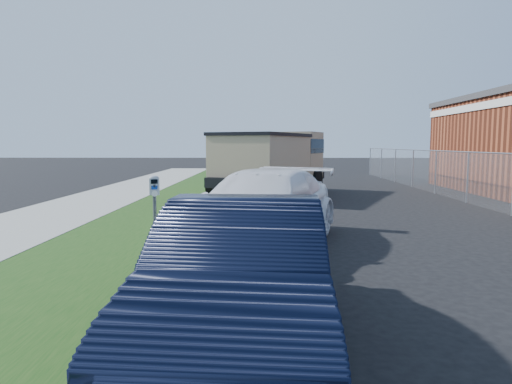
{
  "coord_description": "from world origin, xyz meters",
  "views": [
    {
      "loc": [
        -1.21,
        -9.25,
        2.08
      ],
      "look_at": [
        -1.4,
        1.0,
        1.0
      ],
      "focal_mm": 32.0,
      "sensor_mm": 36.0,
      "label": 1
    }
  ],
  "objects_px": {
    "white_wagon": "(263,208)",
    "navy_sedan": "(242,275)",
    "dump_truck": "(274,159)",
    "parking_meter": "(154,196)"
  },
  "relations": [
    {
      "from": "white_wagon",
      "to": "navy_sedan",
      "type": "height_order",
      "value": "white_wagon"
    },
    {
      "from": "dump_truck",
      "to": "navy_sedan",
      "type": "bearing_deg",
      "value": -68.51
    },
    {
      "from": "parking_meter",
      "to": "white_wagon",
      "type": "height_order",
      "value": "white_wagon"
    },
    {
      "from": "navy_sedan",
      "to": "dump_truck",
      "type": "distance_m",
      "value": 14.13
    },
    {
      "from": "parking_meter",
      "to": "navy_sedan",
      "type": "height_order",
      "value": "parking_meter"
    },
    {
      "from": "parking_meter",
      "to": "dump_truck",
      "type": "xyz_separation_m",
      "value": [
        2.41,
        10.33,
        0.34
      ]
    },
    {
      "from": "parking_meter",
      "to": "navy_sedan",
      "type": "distance_m",
      "value": 4.19
    },
    {
      "from": "white_wagon",
      "to": "dump_truck",
      "type": "relative_size",
      "value": 0.76
    },
    {
      "from": "navy_sedan",
      "to": "dump_truck",
      "type": "xyz_separation_m",
      "value": [
        0.61,
        14.1,
        0.71
      ]
    },
    {
      "from": "parking_meter",
      "to": "white_wagon",
      "type": "xyz_separation_m",
      "value": [
        1.99,
        0.89,
        -0.35
      ]
    }
  ]
}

